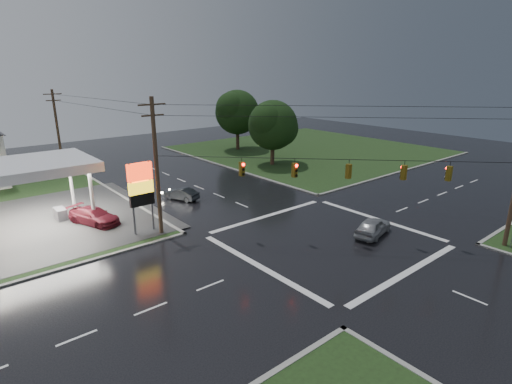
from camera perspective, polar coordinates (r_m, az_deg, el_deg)
ground at (r=32.35m, az=10.04°, el=-6.68°), size 120.00×120.00×0.00m
grass_ne at (r=67.59m, az=7.67°, el=5.99°), size 36.00×36.00×0.08m
pylon_sign at (r=33.06m, az=-16.13°, el=0.81°), size 2.00×0.35×6.00m
utility_pole_nw at (r=32.15m, az=-14.03°, el=3.68°), size 2.20×0.32×11.00m
utility_pole_n at (r=58.86m, az=-26.50°, el=8.08°), size 2.20×0.32×10.50m
traffic_signals at (r=30.35m, az=10.72°, el=4.59°), size 26.87×26.87×1.47m
tree_ne_near at (r=55.62m, az=2.52°, el=9.51°), size 7.99×6.80×8.98m
tree_ne_far at (r=66.64m, az=-2.58°, el=11.31°), size 8.46×7.20×9.80m
car_north at (r=41.85m, az=-10.61°, el=-0.26°), size 2.63×3.99×1.24m
car_crossing at (r=33.73m, az=16.37°, el=-4.77°), size 4.62×2.70×1.48m
car_pump at (r=37.45m, az=-22.14°, el=-3.20°), size 3.79×5.36×1.44m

